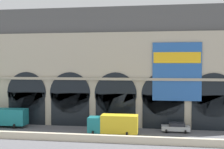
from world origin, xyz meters
TOP-DOWN VIEW (x-y plane):
  - ground_plane at (0.00, 0.00)m, footprint 200.00×200.00m
  - quay_parapet_wall at (0.00, -4.72)m, footprint 90.00×0.70m
  - station_building at (0.06, 7.20)m, footprint 49.57×4.81m
  - box_truck_west at (-18.66, 2.47)m, footprint 7.50×2.91m
  - box_truck_center at (0.50, -0.57)m, footprint 7.50×2.91m
  - car_mideast at (9.95, 2.90)m, footprint 4.40×2.22m

SIDE VIEW (x-z plane):
  - ground_plane at x=0.00m, z-range 0.00..0.00m
  - quay_parapet_wall at x=0.00m, z-range 0.00..1.03m
  - car_mideast at x=9.95m, z-range 0.03..1.58m
  - box_truck_west at x=-18.66m, z-range 0.14..3.26m
  - box_truck_center at x=0.50m, z-range 0.14..3.26m
  - station_building at x=0.06m, z-range -0.36..20.24m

